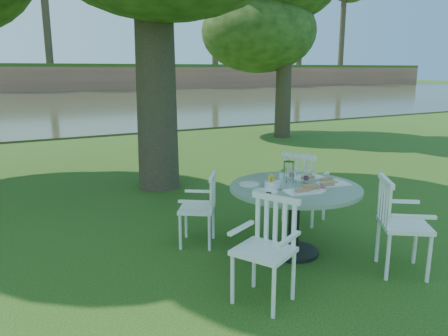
{
  "coord_description": "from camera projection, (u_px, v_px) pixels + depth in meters",
  "views": [
    {
      "loc": [
        -2.41,
        -4.27,
        2.0
      ],
      "look_at": [
        0.0,
        0.2,
        0.85
      ],
      "focal_mm": 35.0,
      "sensor_mm": 36.0,
      "label": 1
    }
  ],
  "objects": [
    {
      "name": "chair_se",
      "position": [
        395.0,
        218.0,
        4.32
      ],
      "size": [
        0.65,
        0.66,
        0.96
      ],
      "rotation": [
        0.0,
        0.0,
        0.97
      ],
      "color": "white",
      "rests_on": "ground"
    },
    {
      "name": "chair_sw",
      "position": [
        269.0,
        241.0,
        3.81
      ],
      "size": [
        0.6,
        0.61,
        0.92
      ],
      "rotation": [
        0.0,
        0.0,
        -1.1
      ],
      "color": "white",
      "rests_on": "ground"
    },
    {
      "name": "tableware",
      "position": [
        290.0,
        179.0,
        4.77
      ],
      "size": [
        1.15,
        0.82,
        0.24
      ],
      "color": "white",
      "rests_on": "table"
    },
    {
      "name": "chair_nw",
      "position": [
        204.0,
        204.0,
        5.01
      ],
      "size": [
        0.56,
        0.57,
        0.84
      ],
      "rotation": [
        0.0,
        0.0,
        -2.16
      ],
      "color": "white",
      "rests_on": "ground"
    },
    {
      "name": "chair_ne",
      "position": [
        302.0,
        182.0,
        5.71
      ],
      "size": [
        0.62,
        0.63,
        0.95
      ],
      "rotation": [
        0.0,
        0.0,
        -4.25
      ],
      "color": "white",
      "rests_on": "ground"
    },
    {
      "name": "table",
      "position": [
        295.0,
        199.0,
        4.72
      ],
      "size": [
        1.41,
        1.41,
        0.77
      ],
      "color": "black",
      "rests_on": "ground"
    },
    {
      "name": "far_bank",
      "position": [
        10.0,
        9.0,
        39.05
      ],
      "size": [
        100.0,
        18.0,
        15.2
      ],
      "color": "brown",
      "rests_on": "ground"
    },
    {
      "name": "river",
      "position": [
        35.0,
        105.0,
        24.97
      ],
      "size": [
        100.0,
        28.0,
        0.12
      ],
      "primitive_type": "cube",
      "color": "#363A22",
      "rests_on": "ground"
    },
    {
      "name": "ground",
      "position": [
        232.0,
        240.0,
        5.23
      ],
      "size": [
        140.0,
        140.0,
        0.0
      ],
      "primitive_type": "plane",
      "color": "#183A0C",
      "rests_on": "ground"
    }
  ]
}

